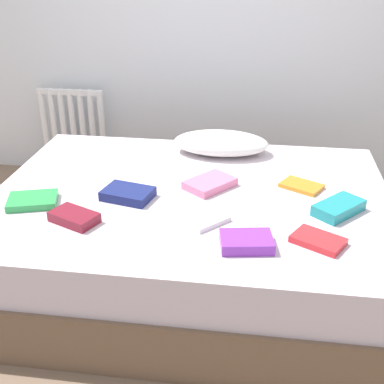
{
  "coord_description": "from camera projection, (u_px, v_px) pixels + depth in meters",
  "views": [
    {
      "loc": [
        0.32,
        -2.22,
        1.61
      ],
      "look_at": [
        0.0,
        0.05,
        0.48
      ],
      "focal_mm": 47.21,
      "sensor_mm": 36.0,
      "label": 1
    }
  ],
  "objects": [
    {
      "name": "textbook_white",
      "position": [
        203.0,
        218.0,
        2.25
      ],
      "size": [
        0.25,
        0.25,
        0.02
      ],
      "primitive_type": "cube",
      "rotation": [
        0.0,
        0.0,
        0.82
      ],
      "color": "white",
      "rests_on": "bed"
    },
    {
      "name": "radiator",
      "position": [
        73.0,
        128.0,
        3.76
      ],
      "size": [
        0.49,
        0.04,
        0.59
      ],
      "color": "white",
      "rests_on": "ground"
    },
    {
      "name": "ground_plane",
      "position": [
        191.0,
        276.0,
        2.73
      ],
      "size": [
        8.0,
        8.0,
        0.0
      ],
      "primitive_type": "plane",
      "color": "#7F6651"
    },
    {
      "name": "textbook_teal",
      "position": [
        339.0,
        208.0,
        2.31
      ],
      "size": [
        0.26,
        0.27,
        0.05
      ],
      "primitive_type": "cube",
      "rotation": [
        0.0,
        0.0,
        0.83
      ],
      "color": "teal",
      "rests_on": "bed"
    },
    {
      "name": "textbook_red",
      "position": [
        318.0,
        240.0,
        2.08
      ],
      "size": [
        0.24,
        0.22,
        0.03
      ],
      "primitive_type": "cube",
      "rotation": [
        0.0,
        0.0,
        -0.52
      ],
      "color": "red",
      "rests_on": "bed"
    },
    {
      "name": "pillow",
      "position": [
        221.0,
        143.0,
        2.96
      ],
      "size": [
        0.56,
        0.31,
        0.13
      ],
      "primitive_type": "ellipsoid",
      "color": "white",
      "rests_on": "bed"
    },
    {
      "name": "textbook_navy",
      "position": [
        128.0,
        194.0,
        2.44
      ],
      "size": [
        0.26,
        0.21,
        0.05
      ],
      "primitive_type": "cube",
      "rotation": [
        0.0,
        0.0,
        -0.23
      ],
      "color": "navy",
      "rests_on": "bed"
    },
    {
      "name": "textbook_maroon",
      "position": [
        74.0,
        217.0,
        2.24
      ],
      "size": [
        0.24,
        0.2,
        0.05
      ],
      "primitive_type": "cube",
      "rotation": [
        0.0,
        0.0,
        -0.43
      ],
      "color": "maroon",
      "rests_on": "bed"
    },
    {
      "name": "textbook_purple",
      "position": [
        246.0,
        242.0,
        2.05
      ],
      "size": [
        0.23,
        0.18,
        0.05
      ],
      "primitive_type": "cube",
      "rotation": [
        0.0,
        0.0,
        0.16
      ],
      "color": "purple",
      "rests_on": "bed"
    },
    {
      "name": "bed",
      "position": [
        191.0,
        236.0,
        2.62
      ],
      "size": [
        2.0,
        1.5,
        0.5
      ],
      "color": "brown",
      "rests_on": "ground"
    },
    {
      "name": "textbook_pink",
      "position": [
        210.0,
        184.0,
        2.56
      ],
      "size": [
        0.28,
        0.29,
        0.04
      ],
      "primitive_type": "cube",
      "rotation": [
        0.0,
        0.0,
        0.89
      ],
      "color": "pink",
      "rests_on": "bed"
    },
    {
      "name": "textbook_green",
      "position": [
        33.0,
        201.0,
        2.39
      ],
      "size": [
        0.27,
        0.23,
        0.03
      ],
      "primitive_type": "cube",
      "rotation": [
        0.0,
        0.0,
        0.3
      ],
      "color": "green",
      "rests_on": "bed"
    },
    {
      "name": "textbook_orange",
      "position": [
        302.0,
        186.0,
        2.55
      ],
      "size": [
        0.24,
        0.21,
        0.02
      ],
      "primitive_type": "cube",
      "rotation": [
        0.0,
        0.0,
        -0.51
      ],
      "color": "orange",
      "rests_on": "bed"
    }
  ]
}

